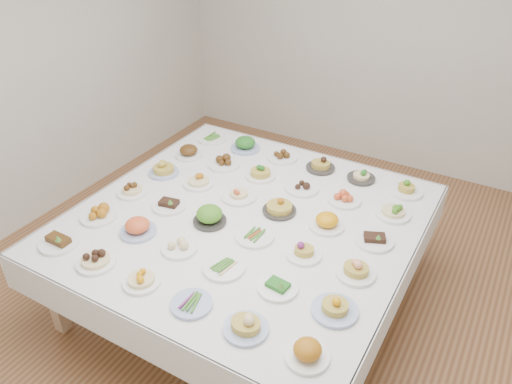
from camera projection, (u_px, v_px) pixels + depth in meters
The scene contains 38 objects.
room_envelope at pixel (287, 66), 3.06m from camera, with size 5.02×5.02×2.81m.
display_table at pixel (246, 224), 3.61m from camera, with size 2.34×2.34×0.75m.
dish_0 at pixel (58, 239), 3.28m from camera, with size 0.26×0.26×0.11m.
dish_1 at pixel (95, 255), 3.11m from camera, with size 0.25×0.25×0.15m.
dish_2 at pixel (141, 275), 2.96m from camera, with size 0.23×0.23×0.13m.
dish_3 at pixel (191, 303), 2.83m from camera, with size 0.24×0.24×0.05m.
dish_4 at pixel (246, 321), 2.65m from camera, with size 0.25×0.25×0.15m.
dish_5 at pixel (307, 351), 2.50m from camera, with size 0.23×0.23×0.12m.
dish_6 at pixel (98, 211), 3.54m from camera, with size 0.26×0.26×0.12m.
dish_7 at pixel (137, 225), 3.38m from camera, with size 0.26×0.26×0.15m.
dish_8 at pixel (179, 245), 3.24m from camera, with size 0.23×0.23×0.10m.
dish_9 at pixel (224, 266), 3.09m from camera, with size 0.26×0.26×0.05m.
dish_10 at pixel (278, 284), 2.93m from camera, with size 0.24×0.24×0.10m.
dish_11 at pixel (335, 303), 2.76m from camera, with size 0.26×0.26×0.15m.
dish_12 at pixel (132, 187), 3.81m from camera, with size 0.24×0.24×0.13m.
dish_13 at pixel (169, 203), 3.66m from camera, with size 0.25×0.25×0.10m.
dish_14 at pixel (209, 215), 3.48m from camera, with size 0.23×0.23×0.14m.
dish_15 at pixel (255, 235), 3.36m from camera, with size 0.26×0.26×0.05m.
dish_16 at pixel (304, 250), 3.18m from camera, with size 0.23×0.23×0.12m.
dish_17 at pixel (356, 267), 3.03m from camera, with size 0.24×0.24×0.14m.
dish_18 at pixel (163, 166), 4.06m from camera, with size 0.25×0.24×0.16m.
dish_19 at pixel (198, 179), 3.92m from camera, with size 0.24×0.24×0.12m.
dish_20 at pixel (239, 192), 3.76m from camera, with size 0.26×0.26×0.12m.
dish_21 at pixel (279, 204), 3.59m from camera, with size 0.24×0.24×0.14m.
dish_22 at pixel (327, 220), 3.44m from camera, with size 0.24×0.24×0.13m.
dish_23 at pixel (375, 238), 3.31m from camera, with size 0.25×0.25×0.10m.
dish_24 at pixel (189, 150), 4.32m from camera, with size 0.25×0.25×0.14m.
dish_25 at pixel (224, 161), 4.18m from camera, with size 0.26×0.26×0.11m.
dish_26 at pixel (260, 171), 4.02m from camera, with size 0.24×0.24×0.13m.
dish_27 at pixel (302, 185), 3.87m from camera, with size 0.26×0.26×0.10m.
dish_28 at pixel (345, 196), 3.72m from camera, with size 0.24×0.24×0.11m.
dish_29 at pixel (394, 208), 3.56m from camera, with size 0.25×0.25×0.14m.
dish_30 at pixel (212, 138), 4.60m from camera, with size 0.26×0.26×0.05m.
dish_31 at pixel (245, 143), 4.42m from camera, with size 0.26×0.26×0.15m.
dish_32 at pixel (282, 154), 4.29m from camera, with size 0.26×0.26×0.11m.
dish_33 at pixel (321, 162), 4.12m from camera, with size 0.24×0.24×0.15m.
dish_34 at pixel (362, 174), 3.99m from camera, with size 0.22×0.22×0.12m.
dish_35 at pixel (407, 187), 3.82m from camera, with size 0.25×0.25×0.13m.
Camera 1 is at (1.34, -2.69, 2.82)m, focal length 35.00 mm.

